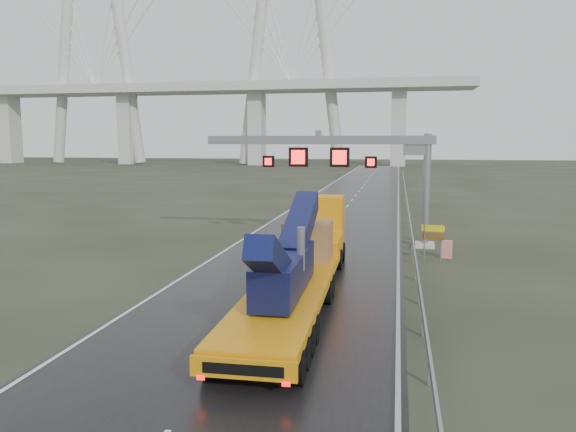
% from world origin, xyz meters
% --- Properties ---
extents(ground, '(400.00, 400.00, 0.00)m').
position_xyz_m(ground, '(0.00, 0.00, 0.00)').
color(ground, '#272E20').
rests_on(ground, ground).
extents(road, '(11.00, 200.00, 0.02)m').
position_xyz_m(road, '(0.00, 40.00, 0.01)').
color(road, black).
rests_on(road, ground).
extents(guardrail, '(0.20, 140.00, 1.40)m').
position_xyz_m(guardrail, '(6.10, 30.00, 0.70)').
color(guardrail, gray).
rests_on(guardrail, ground).
extents(sign_gantry, '(14.90, 1.20, 7.42)m').
position_xyz_m(sign_gantry, '(2.10, 17.99, 5.61)').
color(sign_gantry, silver).
rests_on(sign_gantry, ground).
extents(heavy_haul_truck, '(3.15, 18.95, 4.44)m').
position_xyz_m(heavy_haul_truck, '(1.05, 6.17, 1.72)').
color(heavy_haul_truck, orange).
rests_on(heavy_haul_truck, ground).
extents(exit_sign_pair, '(1.25, 0.21, 2.15)m').
position_xyz_m(exit_sign_pair, '(7.10, 13.42, 1.51)').
color(exit_sign_pair, gray).
rests_on(exit_sign_pair, ground).
extents(striped_barrier, '(0.63, 0.37, 1.02)m').
position_xyz_m(striped_barrier, '(8.00, 14.81, 0.51)').
color(striped_barrier, red).
rests_on(striped_barrier, ground).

